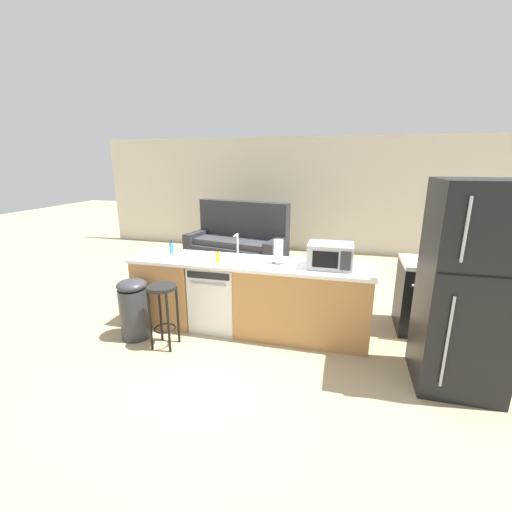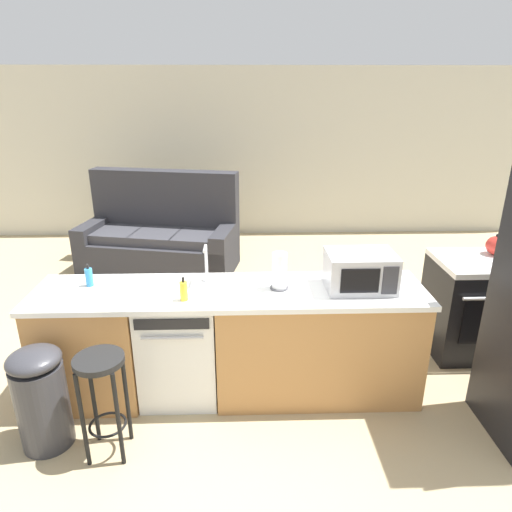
# 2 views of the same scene
# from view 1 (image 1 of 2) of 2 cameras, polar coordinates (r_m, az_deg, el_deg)

# --- Properties ---
(ground_plane) EXTENTS (24.00, 24.00, 0.00)m
(ground_plane) POSITION_cam_1_polar(r_m,az_deg,el_deg) (4.51, -3.18, -11.78)
(ground_plane) COLOR tan
(wall_back) EXTENTS (10.00, 0.06, 2.60)m
(wall_back) POSITION_cam_1_polar(r_m,az_deg,el_deg) (8.10, 7.92, 10.00)
(wall_back) COLOR beige
(wall_back) RESTS_ON ground_plane
(kitchen_counter) EXTENTS (2.94, 0.66, 0.90)m
(kitchen_counter) POSITION_cam_1_polar(r_m,az_deg,el_deg) (4.27, -0.18, -7.17)
(kitchen_counter) COLOR #B77F47
(kitchen_counter) RESTS_ON ground_plane
(dishwasher) EXTENTS (0.58, 0.61, 0.84)m
(dishwasher) POSITION_cam_1_polar(r_m,az_deg,el_deg) (4.41, -6.38, -6.49)
(dishwasher) COLOR white
(dishwasher) RESTS_ON ground_plane
(stove_range) EXTENTS (0.76, 0.68, 0.90)m
(stove_range) POSITION_cam_1_polar(r_m,az_deg,el_deg) (4.78, 27.13, -6.03)
(stove_range) COLOR black
(stove_range) RESTS_ON ground_plane
(refrigerator) EXTENTS (0.72, 0.73, 1.93)m
(refrigerator) POSITION_cam_1_polar(r_m,az_deg,el_deg) (3.62, 31.65, -4.66)
(refrigerator) COLOR black
(refrigerator) RESTS_ON ground_plane
(microwave) EXTENTS (0.50, 0.37, 0.28)m
(microwave) POSITION_cam_1_polar(r_m,az_deg,el_deg) (3.95, 12.27, 0.07)
(microwave) COLOR #B7B7BC
(microwave) RESTS_ON kitchen_counter
(sink_faucet) EXTENTS (0.07, 0.18, 0.30)m
(sink_faucet) POSITION_cam_1_polar(r_m,az_deg,el_deg) (4.30, -3.14, 1.56)
(sink_faucet) COLOR silver
(sink_faucet) RESTS_ON kitchen_counter
(paper_towel_roll) EXTENTS (0.14, 0.14, 0.28)m
(paper_towel_roll) POSITION_cam_1_polar(r_m,az_deg,el_deg) (4.02, 3.74, 0.67)
(paper_towel_roll) COLOR #4C4C51
(paper_towel_roll) RESTS_ON kitchen_counter
(soap_bottle) EXTENTS (0.06, 0.06, 0.18)m
(soap_bottle) POSITION_cam_1_polar(r_m,az_deg,el_deg) (4.06, -6.38, -0.21)
(soap_bottle) COLOR yellow
(soap_bottle) RESTS_ON kitchen_counter
(dish_soap_bottle) EXTENTS (0.06, 0.06, 0.18)m
(dish_soap_bottle) POSITION_cam_1_polar(r_m,az_deg,el_deg) (4.60, -13.89, 1.32)
(dish_soap_bottle) COLOR #338CCC
(dish_soap_bottle) RESTS_ON kitchen_counter
(kettle) EXTENTS (0.21, 0.17, 0.19)m
(kettle) POSITION_cam_1_polar(r_m,az_deg,el_deg) (4.79, 29.56, 0.42)
(kettle) COLOR red
(kettle) RESTS_ON stove_range
(bar_stool) EXTENTS (0.32, 0.32, 0.74)m
(bar_stool) POSITION_cam_1_polar(r_m,az_deg,el_deg) (4.01, -15.24, -7.54)
(bar_stool) COLOR black
(bar_stool) RESTS_ON ground_plane
(trash_bin) EXTENTS (0.35, 0.35, 0.74)m
(trash_bin) POSITION_cam_1_polar(r_m,az_deg,el_deg) (4.37, -19.66, -8.17)
(trash_bin) COLOR #333338
(trash_bin) RESTS_ON ground_plane
(couch) EXTENTS (2.14, 1.28, 1.27)m
(couch) POSITION_cam_1_polar(r_m,az_deg,el_deg) (7.08, -2.93, 1.89)
(couch) COLOR #2D2D33
(couch) RESTS_ON ground_plane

